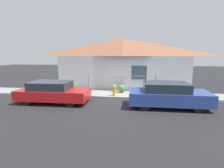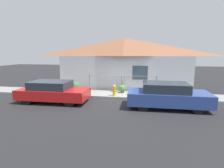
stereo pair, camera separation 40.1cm
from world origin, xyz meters
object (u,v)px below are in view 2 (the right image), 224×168
Objects in this scene: fire_hydrant at (114,90)px; potted_plant_corner at (161,89)px; car_left at (53,91)px; car_right at (167,95)px; potted_plant_by_fence at (75,86)px; potted_plant_near_hydrant at (122,88)px.

fire_hydrant is 1.25× the size of potted_plant_corner.
car_left is 0.98× the size of car_right.
fire_hydrant is 3.24m from potted_plant_corner.
car_left is 6.28× the size of potted_plant_by_fence.
car_right is 5.77× the size of fire_hydrant.
car_right is 3.69m from potted_plant_near_hydrant.
potted_plant_near_hydrant is 0.85× the size of potted_plant_by_fence.
potted_plant_corner is at bearing 21.11° from fire_hydrant.
fire_hydrant is at bearing -113.54° from potted_plant_near_hydrant.
potted_plant_near_hydrant is 3.45m from potted_plant_by_fence.
potted_plant_by_fence is 6.04m from potted_plant_corner.
car_left is 4.61m from potted_plant_near_hydrant.
fire_hydrant is (3.40, 1.58, -0.13)m from car_left.
car_left reaches higher than potted_plant_by_fence.
potted_plant_by_fence is at bearing 162.67° from fire_hydrant.
potted_plant_corner is (2.59, 0.19, 0.01)m from potted_plant_near_hydrant.
car_right reaches higher than fire_hydrant.
potted_plant_near_hydrant is at bearing 66.46° from fire_hydrant.
car_left is 7.02× the size of potted_plant_corner.
fire_hydrant reaches higher than potted_plant_by_fence.
potted_plant_corner is at bearing 22.32° from car_left.
car_right is at bearing -0.85° from car_left.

